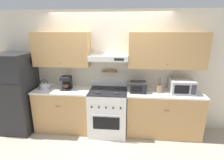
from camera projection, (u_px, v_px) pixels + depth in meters
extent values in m
plane|color=#B2A38E|center=(107.00, 138.00, 3.59)|extent=(16.00, 16.00, 0.00)
cube|color=beige|center=(110.00, 71.00, 3.86)|extent=(5.20, 0.08, 2.55)
cube|color=tan|center=(62.00, 49.00, 3.61)|extent=(1.17, 0.33, 0.70)
sphere|color=brown|center=(59.00, 63.00, 3.51)|extent=(0.02, 0.02, 0.02)
cube|color=tan|center=(167.00, 50.00, 3.43)|extent=(1.50, 0.33, 0.70)
sphere|color=brown|center=(168.00, 65.00, 3.33)|extent=(0.02, 0.02, 0.02)
cube|color=silver|center=(109.00, 58.00, 3.55)|extent=(0.79, 0.37, 0.11)
cube|color=black|center=(119.00, 60.00, 3.35)|extent=(0.19, 0.01, 0.05)
cube|color=tan|center=(110.00, 72.00, 3.78)|extent=(0.34, 0.07, 0.02)
cylinder|color=olive|center=(103.00, 70.00, 3.78)|extent=(0.03, 0.03, 0.06)
cylinder|color=olive|center=(106.00, 70.00, 3.78)|extent=(0.03, 0.03, 0.06)
cylinder|color=olive|center=(110.00, 70.00, 3.77)|extent=(0.03, 0.03, 0.06)
cylinder|color=olive|center=(113.00, 70.00, 3.77)|extent=(0.03, 0.03, 0.06)
cylinder|color=olive|center=(116.00, 70.00, 3.76)|extent=(0.03, 0.03, 0.06)
cube|color=tan|center=(64.00, 110.00, 3.85)|extent=(1.17, 0.59, 0.90)
cube|color=white|center=(63.00, 90.00, 3.73)|extent=(1.19, 0.61, 0.03)
cylinder|color=brown|center=(58.00, 106.00, 3.50)|extent=(0.10, 0.01, 0.01)
cube|color=tan|center=(163.00, 114.00, 3.67)|extent=(1.50, 0.59, 0.90)
cube|color=white|center=(165.00, 93.00, 3.54)|extent=(1.52, 0.61, 0.03)
cylinder|color=brown|center=(167.00, 111.00, 3.31)|extent=(0.10, 0.01, 0.01)
cube|color=white|center=(108.00, 112.00, 3.71)|extent=(0.77, 0.68, 0.94)
cube|color=black|center=(106.00, 123.00, 3.40)|extent=(0.52, 0.01, 0.26)
cylinder|color=#ADAFB5|center=(106.00, 115.00, 3.32)|extent=(0.54, 0.02, 0.02)
cube|color=black|center=(108.00, 91.00, 3.58)|extent=(0.77, 0.68, 0.01)
cylinder|color=#232326|center=(98.00, 93.00, 3.43)|extent=(0.11, 0.11, 0.02)
cylinder|color=#232326|center=(116.00, 93.00, 3.40)|extent=(0.11, 0.11, 0.02)
cylinder|color=#232326|center=(100.00, 87.00, 3.74)|extent=(0.11, 0.11, 0.02)
cylinder|color=#232326|center=(117.00, 88.00, 3.71)|extent=(0.11, 0.11, 0.02)
cylinder|color=black|center=(92.00, 107.00, 3.32)|extent=(0.03, 0.02, 0.03)
cylinder|color=black|center=(99.00, 107.00, 3.31)|extent=(0.03, 0.02, 0.03)
cylinder|color=black|center=(106.00, 108.00, 3.30)|extent=(0.03, 0.02, 0.03)
cylinder|color=black|center=(113.00, 108.00, 3.29)|extent=(0.03, 0.02, 0.03)
cylinder|color=black|center=(121.00, 108.00, 3.27)|extent=(0.03, 0.02, 0.03)
cube|color=white|center=(110.00, 83.00, 3.86)|extent=(0.77, 0.04, 0.13)
cube|color=#232326|center=(16.00, 93.00, 3.75)|extent=(0.73, 0.75, 1.69)
cube|color=black|center=(1.00, 85.00, 3.30)|extent=(0.73, 0.01, 0.01)
cylinder|color=#B7B7BC|center=(45.00, 86.00, 3.74)|extent=(0.20, 0.20, 0.10)
ellipsoid|color=#B7B7BC|center=(44.00, 84.00, 3.73)|extent=(0.18, 0.18, 0.06)
sphere|color=black|center=(44.00, 82.00, 3.71)|extent=(0.02, 0.02, 0.02)
cylinder|color=#B7B7BC|center=(49.00, 86.00, 3.73)|extent=(0.12, 0.04, 0.10)
torus|color=black|center=(44.00, 83.00, 3.72)|extent=(0.17, 0.01, 0.17)
cube|color=black|center=(67.00, 89.00, 3.71)|extent=(0.20, 0.23, 0.03)
cube|color=black|center=(67.00, 82.00, 3.74)|extent=(0.20, 0.08, 0.28)
cube|color=black|center=(66.00, 78.00, 3.63)|extent=(0.20, 0.19, 0.07)
ellipsoid|color=#4C3323|center=(66.00, 86.00, 3.67)|extent=(0.13, 0.13, 0.11)
cube|color=#ADAFB5|center=(182.00, 86.00, 3.48)|extent=(0.46, 0.39, 0.26)
cube|color=black|center=(182.00, 90.00, 3.30)|extent=(0.27, 0.01, 0.17)
cube|color=#38383D|center=(194.00, 90.00, 3.28)|extent=(0.09, 0.01, 0.19)
cylinder|color=#8E7051|center=(159.00, 89.00, 3.52)|extent=(0.13, 0.13, 0.15)
cylinder|color=olive|center=(159.00, 82.00, 3.47)|extent=(0.01, 0.05, 0.16)
cylinder|color=#28282B|center=(160.00, 82.00, 3.48)|extent=(0.01, 0.04, 0.16)
cylinder|color=#B2B2B7|center=(161.00, 82.00, 3.49)|extent=(0.01, 0.03, 0.16)
cube|color=#232326|center=(138.00, 87.00, 3.55)|extent=(0.33, 0.30, 0.20)
cube|color=black|center=(137.00, 89.00, 3.40)|extent=(0.21, 0.01, 0.12)
cylinder|color=black|center=(145.00, 88.00, 3.38)|extent=(0.03, 0.01, 0.03)
cylinder|color=black|center=(145.00, 91.00, 3.40)|extent=(0.03, 0.01, 0.03)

